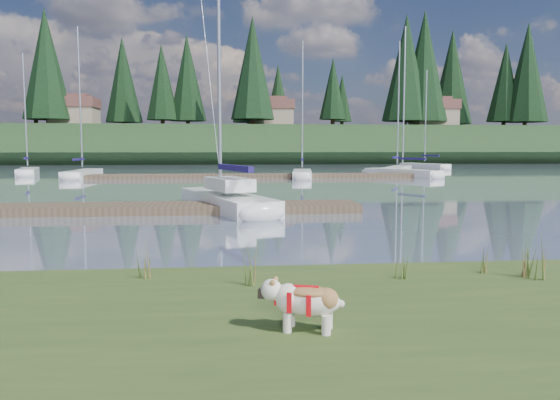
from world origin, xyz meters
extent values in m
plane|color=slate|center=(0.00, 30.00, 0.00)|extent=(200.00, 200.00, 0.00)
cube|color=#1C3319|center=(0.00, 73.00, 2.50)|extent=(200.00, 20.00, 5.00)
cylinder|color=silver|center=(-0.02, -4.73, 0.45)|extent=(0.10, 0.10, 0.20)
cylinder|color=silver|center=(0.04, -4.53, 0.45)|extent=(0.10, 0.10, 0.20)
cylinder|color=silver|center=(0.37, -4.84, 0.45)|extent=(0.10, 0.10, 0.20)
cylinder|color=silver|center=(0.43, -4.65, 0.45)|extent=(0.10, 0.10, 0.20)
ellipsoid|color=silver|center=(0.22, -4.69, 0.66)|extent=(0.74, 0.51, 0.31)
ellipsoid|color=olive|center=(0.22, -4.69, 0.77)|extent=(0.54, 0.43, 0.11)
ellipsoid|color=silver|center=(-0.17, -4.58, 0.77)|extent=(0.29, 0.30, 0.23)
cube|color=black|center=(-0.27, -4.55, 0.73)|extent=(0.10, 0.13, 0.09)
cube|color=silver|center=(-0.69, 9.94, 0.22)|extent=(3.75, 7.20, 0.70)
ellipsoid|color=silver|center=(-1.80, 13.29, 0.22)|extent=(2.07, 2.31, 0.70)
cylinder|color=silver|center=(-0.89, 10.55, 6.15)|extent=(0.14, 0.14, 10.69)
cube|color=#1A124E|center=(-0.36, 8.95, 1.55)|extent=(1.20, 3.11, 0.20)
cube|color=silver|center=(-0.56, 9.56, 0.95)|extent=(1.88, 2.79, 0.45)
cube|color=#4C3D2C|center=(-4.00, 9.00, 0.15)|extent=(16.00, 2.00, 0.30)
cube|color=#4C3D2C|center=(2.00, 30.00, 0.15)|extent=(26.00, 2.20, 0.30)
cube|color=silver|center=(-16.72, 35.72, 0.22)|extent=(2.78, 6.05, 0.70)
ellipsoid|color=silver|center=(-17.46, 38.58, 0.22)|extent=(1.65, 1.88, 0.70)
cylinder|color=silver|center=(-16.72, 35.72, 5.27)|extent=(0.12, 0.12, 8.94)
cube|color=#1A124E|center=(-16.52, 34.95, 1.40)|extent=(0.78, 2.32, 0.20)
cube|color=silver|center=(-11.34, 31.53, 0.22)|extent=(1.54, 6.53, 0.70)
ellipsoid|color=silver|center=(-11.31, 34.79, 0.22)|extent=(1.44, 1.79, 0.70)
cylinder|color=silver|center=(-11.34, 31.53, 5.89)|extent=(0.12, 0.12, 10.19)
cube|color=#1A124E|center=(-11.35, 30.64, 1.40)|extent=(0.22, 2.59, 0.20)
cube|color=silver|center=(4.90, 29.70, 0.22)|extent=(2.12, 5.93, 0.70)
ellipsoid|color=silver|center=(5.30, 32.57, 0.22)|extent=(1.48, 1.74, 0.70)
cylinder|color=silver|center=(4.90, 29.70, 5.37)|extent=(0.12, 0.12, 9.13)
cube|color=#1A124E|center=(4.79, 28.91, 1.40)|extent=(0.52, 2.31, 0.20)
cube|color=silver|center=(12.94, 30.99, 0.22)|extent=(4.63, 6.81, 0.70)
ellipsoid|color=silver|center=(11.32, 34.03, 0.22)|extent=(2.21, 2.37, 0.70)
cylinder|color=silver|center=(12.94, 30.99, 6.10)|extent=(0.12, 0.12, 10.59)
cube|color=#1A124E|center=(13.38, 30.16, 1.40)|extent=(1.47, 2.51, 0.20)
cube|color=silver|center=(14.40, 36.90, 0.22)|extent=(4.53, 6.86, 0.70)
ellipsoid|color=silver|center=(15.96, 39.98, 0.22)|extent=(2.19, 2.36, 0.70)
cylinder|color=silver|center=(14.40, 36.90, 6.12)|extent=(0.12, 0.12, 10.64)
cube|color=#1A124E|center=(13.97, 36.07, 1.40)|extent=(1.42, 2.53, 0.20)
cube|color=silver|center=(20.02, 45.32, 0.22)|extent=(3.58, 6.40, 0.70)
ellipsoid|color=silver|center=(18.90, 48.27, 0.22)|extent=(1.90, 2.10, 0.70)
cylinder|color=silver|center=(20.02, 45.32, 5.50)|extent=(0.12, 0.12, 9.40)
cube|color=#1A124E|center=(20.33, 44.52, 1.40)|extent=(1.08, 2.41, 0.20)
cone|color=#475B23|center=(-0.37, -2.71, 0.68)|extent=(0.03, 0.03, 0.65)
cone|color=brown|center=(-0.26, -2.78, 0.61)|extent=(0.03, 0.03, 0.52)
cone|color=#475B23|center=(-0.31, -2.68, 0.71)|extent=(0.03, 0.03, 0.72)
cone|color=brown|center=(-0.23, -2.74, 0.58)|extent=(0.03, 0.03, 0.46)
cone|color=#475B23|center=(-0.35, -2.79, 0.64)|extent=(0.03, 0.03, 0.59)
cone|color=#475B23|center=(1.85, -2.51, 0.54)|extent=(0.03, 0.03, 0.37)
cone|color=brown|center=(1.96, -2.58, 0.50)|extent=(0.03, 0.03, 0.30)
cone|color=#475B23|center=(1.91, -2.48, 0.55)|extent=(0.03, 0.03, 0.41)
cone|color=brown|center=(1.99, -2.54, 0.48)|extent=(0.03, 0.03, 0.26)
cone|color=#475B23|center=(1.87, -2.59, 0.52)|extent=(0.03, 0.03, 0.33)
cone|color=#475B23|center=(3.85, -2.78, 0.68)|extent=(0.03, 0.03, 0.66)
cone|color=brown|center=(3.96, -2.85, 0.62)|extent=(0.03, 0.03, 0.53)
cone|color=#475B23|center=(3.91, -2.75, 0.71)|extent=(0.03, 0.03, 0.73)
cone|color=brown|center=(3.99, -2.81, 0.58)|extent=(0.03, 0.03, 0.46)
cone|color=#475B23|center=(3.87, -2.86, 0.65)|extent=(0.03, 0.03, 0.60)
cone|color=#475B23|center=(-1.92, -2.17, 0.62)|extent=(0.03, 0.03, 0.54)
cone|color=brown|center=(-1.81, -2.24, 0.57)|extent=(0.03, 0.03, 0.43)
cone|color=#475B23|center=(-1.86, -2.14, 0.65)|extent=(0.03, 0.03, 0.60)
cone|color=brown|center=(-1.78, -2.20, 0.54)|extent=(0.03, 0.03, 0.38)
cone|color=#475B23|center=(-1.90, -2.25, 0.59)|extent=(0.03, 0.03, 0.49)
cone|color=#475B23|center=(3.24, -2.29, 0.54)|extent=(0.03, 0.03, 0.39)
cone|color=brown|center=(3.35, -2.36, 0.51)|extent=(0.03, 0.03, 0.31)
cone|color=#475B23|center=(3.30, -2.26, 0.56)|extent=(0.03, 0.03, 0.43)
cone|color=brown|center=(3.38, -2.32, 0.49)|extent=(0.03, 0.03, 0.27)
cone|color=#475B23|center=(3.26, -2.37, 0.52)|extent=(0.03, 0.03, 0.35)
cone|color=#475B23|center=(3.76, -2.65, 0.62)|extent=(0.03, 0.03, 0.53)
cone|color=brown|center=(3.87, -2.72, 0.56)|extent=(0.03, 0.03, 0.43)
cone|color=#475B23|center=(3.82, -2.62, 0.64)|extent=(0.03, 0.03, 0.59)
cone|color=brown|center=(3.90, -2.68, 0.54)|extent=(0.03, 0.03, 0.37)
cone|color=#475B23|center=(3.78, -2.73, 0.59)|extent=(0.03, 0.03, 0.48)
cube|color=#33281C|center=(0.00, -1.60, 0.07)|extent=(60.00, 0.50, 0.14)
cylinder|color=#382619|center=(-25.00, 68.00, 5.90)|extent=(0.60, 0.60, 1.80)
cone|color=black|center=(-25.00, 68.00, 13.55)|extent=(6.60, 6.60, 15.00)
cylinder|color=#382619|center=(-10.00, 72.00, 5.90)|extent=(0.60, 0.60, 1.80)
cone|color=black|center=(-10.00, 72.00, 11.75)|extent=(4.84, 4.84, 11.00)
cylinder|color=#382619|center=(3.00, 66.00, 5.90)|extent=(0.60, 0.60, 1.80)
cone|color=black|center=(3.00, 66.00, 13.10)|extent=(6.16, 6.16, 14.00)
cylinder|color=#382619|center=(15.00, 70.00, 5.90)|extent=(0.60, 0.60, 1.80)
cone|color=black|center=(15.00, 70.00, 10.85)|extent=(3.96, 3.96, 9.00)
cylinder|color=#382619|center=(28.00, 68.00, 5.90)|extent=(0.60, 0.60, 1.80)
cone|color=black|center=(28.00, 68.00, 14.00)|extent=(7.04, 7.04, 16.00)
cylinder|color=#382619|center=(42.00, 71.00, 5.90)|extent=(0.60, 0.60, 1.80)
cone|color=black|center=(42.00, 71.00, 12.20)|extent=(5.28, 5.28, 12.00)
cube|color=gray|center=(-22.00, 70.00, 6.40)|extent=(6.00, 5.00, 2.80)
cube|color=brown|center=(-22.00, 70.00, 8.50)|extent=(6.30, 5.30, 1.40)
cube|color=brown|center=(-22.00, 70.00, 9.30)|extent=(4.20, 3.60, 0.70)
cube|color=gray|center=(6.00, 71.00, 6.40)|extent=(6.00, 5.00, 2.80)
cube|color=brown|center=(6.00, 71.00, 8.50)|extent=(6.30, 5.30, 1.40)
cube|color=brown|center=(6.00, 71.00, 9.30)|extent=(4.20, 3.60, 0.70)
cube|color=gray|center=(30.00, 69.00, 6.40)|extent=(6.00, 5.00, 2.80)
cube|color=brown|center=(30.00, 69.00, 8.50)|extent=(6.30, 5.30, 1.40)
cube|color=brown|center=(30.00, 69.00, 9.30)|extent=(4.20, 3.60, 0.70)
camera|label=1|loc=(-0.63, -10.24, 2.28)|focal=35.00mm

